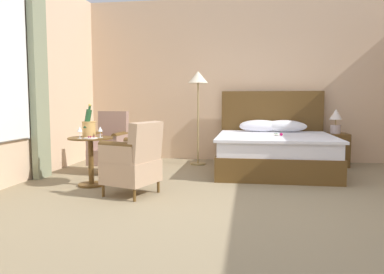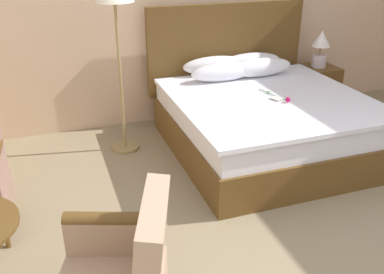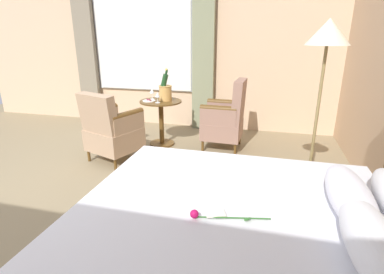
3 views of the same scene
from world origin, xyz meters
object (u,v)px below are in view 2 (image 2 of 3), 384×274
bed (260,115)px  bedside_lamp (321,46)px  floor_lamp_brass (115,6)px  nightstand (315,90)px

bed → bedside_lamp: bearing=30.8°
bedside_lamp → floor_lamp_brass: bearing=-174.3°
bed → bedside_lamp: size_ratio=4.69×
nightstand → floor_lamp_brass: bearing=-174.3°
bed → nightstand: size_ratio=3.47×
bed → floor_lamp_brass: size_ratio=1.20×
bed → nightstand: bearing=30.8°
bedside_lamp → nightstand: bearing=0.0°
bedside_lamp → floor_lamp_brass: size_ratio=0.26×
floor_lamp_brass → nightstand: bearing=5.7°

